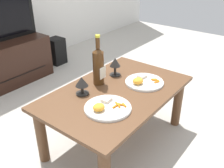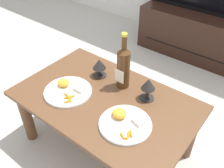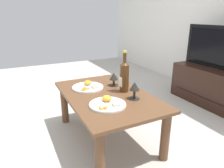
{
  "view_description": "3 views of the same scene",
  "coord_description": "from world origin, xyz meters",
  "px_view_note": "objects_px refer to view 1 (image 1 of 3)",
  "views": [
    {
      "loc": [
        -1.21,
        -0.9,
        1.28
      ],
      "look_at": [
        -0.03,
        0.02,
        0.48
      ],
      "focal_mm": 40.61,
      "sensor_mm": 36.0,
      "label": 1
    },
    {
      "loc": [
        0.7,
        -0.83,
        1.4
      ],
      "look_at": [
        -0.01,
        0.08,
        0.48
      ],
      "focal_mm": 39.97,
      "sensor_mm": 36.0,
      "label": 2
    },
    {
      "loc": [
        1.46,
        -0.68,
        1.07
      ],
      "look_at": [
        -0.05,
        0.07,
        0.49
      ],
      "focal_mm": 32.63,
      "sensor_mm": 36.0,
      "label": 3
    }
  ],
  "objects_px": {
    "dining_table": "(116,100)",
    "dinner_plate_right": "(144,82)",
    "goblet_left": "(82,83)",
    "goblet_right": "(115,64)",
    "floor_speaker": "(56,51)",
    "wine_bottle": "(98,65)",
    "dinner_plate_left": "(107,107)"
  },
  "relations": [
    {
      "from": "dining_table",
      "to": "dinner_plate_left",
      "type": "xyz_separation_m",
      "value": [
        -0.22,
        -0.09,
        0.09
      ]
    },
    {
      "from": "floor_speaker",
      "to": "wine_bottle",
      "type": "height_order",
      "value": "wine_bottle"
    },
    {
      "from": "floor_speaker",
      "to": "wine_bottle",
      "type": "bearing_deg",
      "value": -118.34
    },
    {
      "from": "dinner_plate_right",
      "to": "goblet_right",
      "type": "bearing_deg",
      "value": 94.1
    },
    {
      "from": "dining_table",
      "to": "goblet_right",
      "type": "xyz_separation_m",
      "value": [
        0.19,
        0.15,
        0.17
      ]
    },
    {
      "from": "wine_bottle",
      "to": "goblet_left",
      "type": "height_order",
      "value": "wine_bottle"
    },
    {
      "from": "goblet_left",
      "to": "goblet_right",
      "type": "relative_size",
      "value": 0.89
    },
    {
      "from": "dining_table",
      "to": "goblet_left",
      "type": "distance_m",
      "value": 0.28
    },
    {
      "from": "goblet_left",
      "to": "dinner_plate_left",
      "type": "xyz_separation_m",
      "value": [
        -0.04,
        -0.24,
        -0.07
      ]
    },
    {
      "from": "goblet_right",
      "to": "dinner_plate_left",
      "type": "xyz_separation_m",
      "value": [
        -0.4,
        -0.24,
        -0.08
      ]
    },
    {
      "from": "goblet_left",
      "to": "dinner_plate_left",
      "type": "relative_size",
      "value": 0.43
    },
    {
      "from": "goblet_left",
      "to": "wine_bottle",
      "type": "bearing_deg",
      "value": 3.02
    },
    {
      "from": "dinner_plate_right",
      "to": "wine_bottle",
      "type": "bearing_deg",
      "value": 128.02
    },
    {
      "from": "goblet_left",
      "to": "floor_speaker",
      "type": "bearing_deg",
      "value": 55.76
    },
    {
      "from": "dining_table",
      "to": "goblet_left",
      "type": "height_order",
      "value": "goblet_left"
    },
    {
      "from": "floor_speaker",
      "to": "goblet_right",
      "type": "height_order",
      "value": "goblet_right"
    },
    {
      "from": "dining_table",
      "to": "wine_bottle",
      "type": "bearing_deg",
      "value": 87.11
    },
    {
      "from": "dining_table",
      "to": "goblet_left",
      "type": "relative_size",
      "value": 8.44
    },
    {
      "from": "dinner_plate_left",
      "to": "dining_table",
      "type": "bearing_deg",
      "value": 22.8
    },
    {
      "from": "dining_table",
      "to": "dinner_plate_right",
      "type": "relative_size",
      "value": 3.78
    },
    {
      "from": "floor_speaker",
      "to": "dinner_plate_left",
      "type": "bearing_deg",
      "value": -120.67
    },
    {
      "from": "dining_table",
      "to": "dinner_plate_left",
      "type": "relative_size",
      "value": 3.66
    },
    {
      "from": "wine_bottle",
      "to": "goblet_right",
      "type": "distance_m",
      "value": 0.19
    },
    {
      "from": "goblet_left",
      "to": "dinner_plate_right",
      "type": "xyz_separation_m",
      "value": [
        0.38,
        -0.24,
        -0.07
      ]
    },
    {
      "from": "dinner_plate_left",
      "to": "wine_bottle",
      "type": "bearing_deg",
      "value": 48.63
    },
    {
      "from": "goblet_left",
      "to": "dinner_plate_right",
      "type": "height_order",
      "value": "goblet_left"
    },
    {
      "from": "dinner_plate_right",
      "to": "floor_speaker",
      "type": "bearing_deg",
      "value": 71.62
    },
    {
      "from": "floor_speaker",
      "to": "goblet_left",
      "type": "height_order",
      "value": "goblet_left"
    },
    {
      "from": "dinner_plate_left",
      "to": "dinner_plate_right",
      "type": "bearing_deg",
      "value": 0.04
    },
    {
      "from": "dining_table",
      "to": "dinner_plate_right",
      "type": "distance_m",
      "value": 0.24
    },
    {
      "from": "floor_speaker",
      "to": "goblet_right",
      "type": "bearing_deg",
      "value": -111.78
    },
    {
      "from": "wine_bottle",
      "to": "dinner_plate_right",
      "type": "height_order",
      "value": "wine_bottle"
    }
  ]
}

